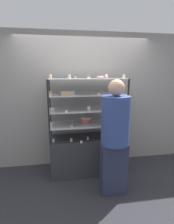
{
  "coord_description": "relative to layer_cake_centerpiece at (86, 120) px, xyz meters",
  "views": [
    {
      "loc": [
        -0.48,
        -3.0,
        1.85
      ],
      "look_at": [
        0.0,
        0.0,
        1.16
      ],
      "focal_mm": 28.0,
      "sensor_mm": 36.0,
      "label": 1
    }
  ],
  "objects": [
    {
      "name": "cupcake_8",
      "position": [
        0.63,
        -0.13,
        -0.02
      ],
      "size": [
        0.05,
        0.05,
        0.06
      ],
      "color": "#CCB28C",
      "rests_on": "display_riser_lower"
    },
    {
      "name": "display_riser_top",
      "position": [
        0.01,
        -0.05,
        0.74
      ],
      "size": [
        1.33,
        0.53,
        0.27
      ],
      "color": "black",
      "rests_on": "display_riser_upper"
    },
    {
      "name": "cupcake_10",
      "position": [
        0.03,
        -0.16,
        0.25
      ],
      "size": [
        0.07,
        0.07,
        0.08
      ],
      "color": "#CCB28C",
      "rests_on": "display_riser_middle"
    },
    {
      "name": "price_tag_4",
      "position": [
        -0.21,
        -0.29,
        0.78
      ],
      "size": [
        0.04,
        0.0,
        0.04
      ],
      "color": "white",
      "rests_on": "display_riser_top"
    },
    {
      "name": "sheet_cake_frosted",
      "position": [
        -0.32,
        -0.07,
        0.51
      ],
      "size": [
        0.23,
        0.14,
        0.06
      ],
      "color": "#DBBC84",
      "rests_on": "display_riser_upper"
    },
    {
      "name": "price_tag_3",
      "position": [
        0.47,
        -0.29,
        0.51
      ],
      "size": [
        0.04,
        0.0,
        0.04
      ],
      "color": "white",
      "rests_on": "display_riser_upper"
    },
    {
      "name": "layer_cake_centerpiece",
      "position": [
        0.0,
        0.0,
        0.0
      ],
      "size": [
        0.19,
        0.19,
        0.1
      ],
      "color": "#C66660",
      "rests_on": "display_riser_lower"
    },
    {
      "name": "cupcake_5",
      "position": [
        -0.61,
        -0.11,
        -0.02
      ],
      "size": [
        0.05,
        0.05,
        0.06
      ],
      "color": "beige",
      "rests_on": "display_riser_lower"
    },
    {
      "name": "ground_plane",
      "position": [
        0.01,
        -0.05,
        -1.0
      ],
      "size": [
        20.0,
        20.0,
        0.0
      ],
      "primitive_type": "plane",
      "color": "#2D2D33"
    },
    {
      "name": "cupcake_18",
      "position": [
        0.31,
        -0.19,
        0.79
      ],
      "size": [
        0.05,
        0.05,
        0.07
      ],
      "color": "#CCB28C",
      "rests_on": "display_riser_top"
    },
    {
      "name": "display_riser_middle",
      "position": [
        0.01,
        -0.05,
        0.2
      ],
      "size": [
        1.33,
        0.53,
        0.27
      ],
      "color": "black",
      "rests_on": "display_riser_lower"
    },
    {
      "name": "price_tag_2",
      "position": [
        -0.37,
        -0.29,
        0.24
      ],
      "size": [
        0.04,
        0.0,
        0.04
      ],
      "color": "white",
      "rests_on": "display_riser_middle"
    },
    {
      "name": "cupcake_11",
      "position": [
        0.61,
        -0.16,
        0.25
      ],
      "size": [
        0.07,
        0.07,
        0.08
      ],
      "color": "white",
      "rests_on": "display_riser_middle"
    },
    {
      "name": "price_tag_1",
      "position": [
        0.31,
        -0.29,
        -0.03
      ],
      "size": [
        0.04,
        0.0,
        0.04
      ],
      "color": "white",
      "rests_on": "display_riser_lower"
    },
    {
      "name": "back_wall",
      "position": [
        0.01,
        0.36,
        0.3
      ],
      "size": [
        8.0,
        0.05,
        2.6
      ],
      "color": "gray",
      "rests_on": "ground_plane"
    },
    {
      "name": "cupcake_6",
      "position": [
        -0.28,
        -0.19,
        -0.02
      ],
      "size": [
        0.05,
        0.05,
        0.06
      ],
      "color": "white",
      "rests_on": "display_riser_lower"
    },
    {
      "name": "cupcake_7",
      "position": [
        0.32,
        -0.17,
        -0.02
      ],
      "size": [
        0.05,
        0.05,
        0.06
      ],
      "color": "white",
      "rests_on": "display_riser_lower"
    },
    {
      "name": "cupcake_9",
      "position": [
        -0.59,
        -0.18,
        0.25
      ],
      "size": [
        0.07,
        0.07,
        0.08
      ],
      "color": "#CCB28C",
      "rests_on": "display_riser_middle"
    },
    {
      "name": "cupcake_13",
      "position": [
        0.2,
        -0.13,
        0.52
      ],
      "size": [
        0.06,
        0.06,
        0.07
      ],
      "color": "beige",
      "rests_on": "display_riser_upper"
    },
    {
      "name": "cupcake_17",
      "position": [
        0.02,
        -0.18,
        0.79
      ],
      "size": [
        0.05,
        0.05,
        0.07
      ],
      "color": "white",
      "rests_on": "display_riser_top"
    },
    {
      "name": "cupcake_4",
      "position": [
        0.63,
        -0.19,
        -0.29
      ],
      "size": [
        0.05,
        0.05,
        0.06
      ],
      "color": "beige",
      "rests_on": "display_base"
    },
    {
      "name": "cupcake_14",
      "position": [
        0.61,
        -0.16,
        0.52
      ],
      "size": [
        0.06,
        0.06,
        0.07
      ],
      "color": "#CCB28C",
      "rests_on": "display_riser_upper"
    },
    {
      "name": "cupcake_2",
      "position": [
        0.01,
        -0.14,
        -0.29
      ],
      "size": [
        0.05,
        0.05,
        0.06
      ],
      "color": "beige",
      "rests_on": "display_base"
    },
    {
      "name": "cupcake_1",
      "position": [
        -0.29,
        -0.18,
        -0.29
      ],
      "size": [
        0.05,
        0.05,
        0.06
      ],
      "color": "beige",
      "rests_on": "display_base"
    },
    {
      "name": "display_riser_upper",
      "position": [
        0.01,
        -0.05,
        0.47
      ],
      "size": [
        1.33,
        0.53,
        0.27
      ],
      "color": "black",
      "rests_on": "display_riser_middle"
    },
    {
      "name": "display_riser_lower",
      "position": [
        0.01,
        -0.05,
        -0.07
      ],
      "size": [
        1.33,
        0.53,
        0.27
      ],
      "color": "black",
      "rests_on": "display_base"
    },
    {
      "name": "price_tag_0",
      "position": [
        -0.13,
        -0.29,
        -0.3
      ],
      "size": [
        0.04,
        0.0,
        0.04
      ],
      "color": "white",
      "rests_on": "display_base"
    },
    {
      "name": "cupcake_19",
      "position": [
        0.63,
        -0.16,
        0.79
      ],
      "size": [
        0.05,
        0.05,
        0.07
      ],
      "color": "white",
      "rests_on": "display_riser_top"
    },
    {
      "name": "cupcake_0",
      "position": [
        -0.59,
        -0.16,
        -0.29
      ],
      "size": [
        0.05,
        0.05,
        0.06
      ],
      "color": "beige",
      "rests_on": "display_base"
    },
    {
      "name": "display_base",
      "position": [
        0.01,
        -0.05,
        -0.66
      ],
      "size": [
        1.33,
        0.53,
        0.68
      ],
      "color": "#333338",
      "rests_on": "ground_plane"
    },
    {
      "name": "cupcake_16",
      "position": [
        -0.3,
        -0.19,
        0.79
      ],
      "size": [
        0.05,
        0.05,
        0.07
      ],
      "color": "beige",
      "rests_on": "display_riser_top"
    },
    {
      "name": "donut_glazed",
      "position": [
        0.26,
        -0.02,
        0.77
      ],
      "size": [
        0.15,
        0.15,
        0.04
      ],
      "color": "#EFB2BC",
      "rests_on": "display_riser_top"
    },
    {
      "name": "cupcake_12",
      "position": [
        -0.61,
        -0.11,
        0.52
      ],
      "size": [
        0.06,
        0.06,
        0.07
      ],
      "color": "white",
      "rests_on": "display_riser_upper"
    },
    {
      "name": "customer_figure",
      "position": [
        0.32,
        -0.71,
        -0.06
      ],
      "size": [
        0.41,
        0.41,
        1.76
      ],
      "color": "#282D47",
      "rests_on": "ground_plane"
    },
    {
      "name": "cupcake_15",
      "position": [
        -0.6,
        -0.09,
        0.79
      ],
      "size": [
        0.05,
        0.05,
        0.07
      ],
      "color": "#CCB28C",
      "rests_on": "display_riser_top"
    },
    {
      "name": "cupcake_3",
      "position": [
        0.33,
        -0.13,
        -0.29
      ],
      "size": [
        0.05,
        0.05,
        0.06
      ],
      "color": "white",
      "rests_on": "display_base"
    }
  ]
}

